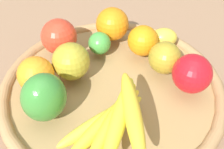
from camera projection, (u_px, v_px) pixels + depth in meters
name	position (u px, v px, depth m)	size (l,w,h in m)	color
ground_plane	(112.00, 94.00, 0.59)	(2.40, 2.40, 0.00)	#926D52
basket	(112.00, 88.00, 0.58)	(0.46, 0.46, 0.04)	#A2804F
orange_2	(143.00, 41.00, 0.61)	(0.07, 0.07, 0.07)	orange
banana_bunch	(115.00, 118.00, 0.45)	(0.18, 0.18, 0.08)	yellow
apple_3	(71.00, 61.00, 0.55)	(0.08, 0.08, 0.08)	#A6992B
orange_1	(112.00, 24.00, 0.65)	(0.08, 0.08, 0.08)	orange
apple_2	(165.00, 58.00, 0.57)	(0.07, 0.07, 0.07)	#A48A26
apple_0	(192.00, 74.00, 0.53)	(0.08, 0.08, 0.08)	red
lemon_0	(164.00, 38.00, 0.64)	(0.06, 0.05, 0.05)	yellow
apple_1	(59.00, 37.00, 0.61)	(0.08, 0.08, 0.08)	red
bell_pepper	(44.00, 97.00, 0.47)	(0.08, 0.07, 0.09)	#388333
lime_0	(100.00, 43.00, 0.62)	(0.05, 0.05, 0.05)	green
orange_0	(36.00, 75.00, 0.53)	(0.07, 0.07, 0.07)	orange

